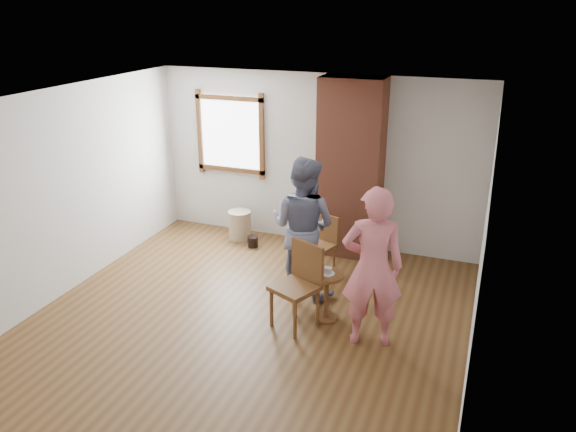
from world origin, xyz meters
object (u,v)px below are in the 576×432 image
object	(u,v)px
stoneware_crock	(240,225)
man	(303,227)
dining_chair_left	(322,241)
person_pink	(372,268)
side_table	(326,289)
dining_chair_right	(300,281)

from	to	relation	value
stoneware_crock	man	distance (m)	2.10
stoneware_crock	dining_chair_left	bearing A→B (deg)	-22.84
stoneware_crock	person_pink	xyz separation A→B (m)	(2.57, -2.13, 0.68)
man	person_pink	xyz separation A→B (m)	(1.07, -0.83, 0.00)
side_table	stoneware_crock	bearing A→B (deg)	137.19
side_table	person_pink	size ratio (longest dim) A/B	0.33
dining_chair_left	person_pink	world-z (taller)	person_pink
side_table	dining_chair_left	bearing A→B (deg)	109.79
dining_chair_left	person_pink	xyz separation A→B (m)	(1.01, -1.47, 0.45)
dining_chair_left	side_table	distance (m)	1.26
person_pink	man	bearing A→B (deg)	-55.01
dining_chair_right	person_pink	distance (m)	0.92
dining_chair_left	dining_chair_right	bearing A→B (deg)	-63.62
side_table	person_pink	world-z (taller)	person_pink
dining_chair_left	man	world-z (taller)	man
dining_chair_right	dining_chair_left	bearing A→B (deg)	120.77
dining_chair_left	side_table	xyz separation A→B (m)	(0.43, -1.19, -0.06)
side_table	person_pink	bearing A→B (deg)	-26.14
dining_chair_right	side_table	distance (m)	0.37
side_table	person_pink	distance (m)	0.82
dining_chair_right	side_table	xyz separation A→B (m)	(0.26, 0.20, -0.16)
dining_chair_right	side_table	bearing A→B (deg)	62.00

